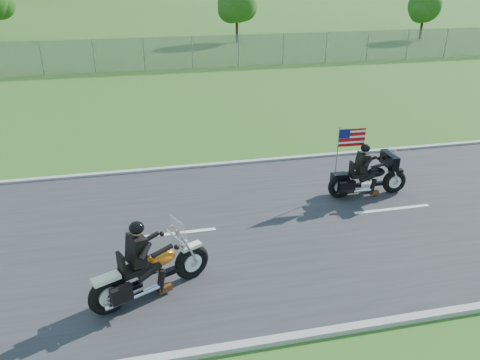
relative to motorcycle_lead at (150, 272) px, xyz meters
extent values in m
plane|color=#2D4B17|center=(2.60, 2.23, -0.56)|extent=(420.00, 420.00, 0.00)
cube|color=#28282B|center=(2.60, 2.23, -0.54)|extent=(120.00, 8.00, 0.04)
cube|color=#9E9B93|center=(2.60, 6.28, -0.51)|extent=(120.00, 0.18, 0.12)
cube|color=#9E9B93|center=(2.60, -1.82, -0.51)|extent=(120.00, 0.18, 0.12)
cube|color=gray|center=(-2.40, 22.23, 0.44)|extent=(60.00, 0.03, 2.00)
cylinder|color=#382316|center=(8.60, 32.23, 0.70)|extent=(0.22, 0.22, 2.52)
sphere|color=#1D4813|center=(8.60, 32.23, 2.59)|extent=(3.20, 3.20, 3.20)
sphere|color=#1D4813|center=(9.24, 32.71, 2.23)|extent=(2.40, 2.40, 2.40)
sphere|color=#1D4813|center=(8.04, 31.83, 2.14)|extent=(2.24, 2.24, 2.24)
cylinder|color=#382316|center=(24.60, 30.23, 0.56)|extent=(0.22, 0.22, 2.24)
sphere|color=#1D4813|center=(24.60, 30.23, 2.24)|extent=(2.80, 2.80, 2.80)
sphere|color=#1D4813|center=(25.16, 30.65, 1.92)|extent=(2.10, 2.10, 2.10)
sphere|color=#1D4813|center=(24.11, 29.88, 1.84)|extent=(1.96, 1.96, 1.96)
torus|color=black|center=(0.88, 0.40, -0.15)|extent=(0.82, 0.51, 0.81)
torus|color=black|center=(-0.80, -0.37, -0.15)|extent=(0.82, 0.51, 0.81)
ellipsoid|color=orange|center=(0.26, 0.12, 0.24)|extent=(0.70, 0.57, 0.31)
cube|color=black|center=(-0.26, -0.12, 0.20)|extent=(0.68, 0.55, 0.13)
cube|color=black|center=(-0.21, -0.09, 0.62)|extent=(0.42, 0.51, 0.60)
sphere|color=black|center=(-0.16, -0.07, 1.09)|extent=(0.39, 0.39, 0.29)
cube|color=silver|center=(0.66, 0.30, 0.76)|extent=(0.25, 0.47, 0.44)
torus|color=black|center=(7.15, 3.21, -0.19)|extent=(0.73, 0.19, 0.73)
torus|color=black|center=(5.48, 3.25, -0.19)|extent=(0.73, 0.19, 0.73)
ellipsoid|color=black|center=(6.53, 3.23, 0.16)|extent=(0.56, 0.33, 0.27)
cube|color=black|center=(6.02, 3.24, 0.12)|extent=(0.55, 0.31, 0.12)
cube|color=black|center=(6.07, 3.24, 0.50)|extent=(0.24, 0.40, 0.54)
sphere|color=black|center=(6.12, 3.24, 0.93)|extent=(0.27, 0.27, 0.26)
cube|color=black|center=(6.90, 3.22, 0.50)|extent=(0.23, 0.79, 0.39)
cube|color=#B70C11|center=(5.78, 3.44, 1.19)|extent=(0.78, 0.04, 0.51)
camera|label=1|loc=(0.13, -7.88, 5.61)|focal=35.00mm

